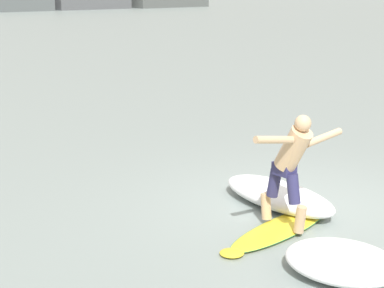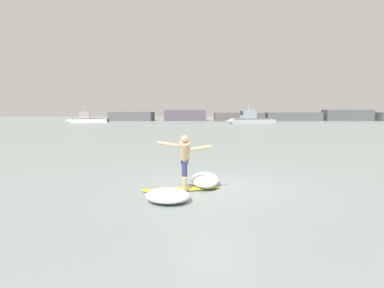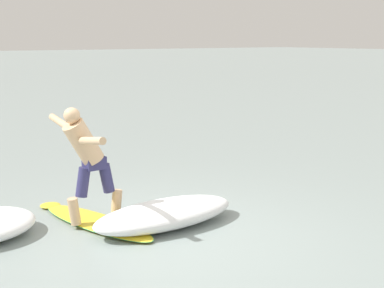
{
  "view_description": "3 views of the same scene",
  "coord_description": "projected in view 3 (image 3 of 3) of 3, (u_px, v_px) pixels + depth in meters",
  "views": [
    {
      "loc": [
        -6.37,
        -6.08,
        3.11
      ],
      "look_at": [
        -1.37,
        0.85,
        0.94
      ],
      "focal_mm": 60.0,
      "sensor_mm": 36.0,
      "label": 1
    },
    {
      "loc": [
        -0.51,
        -10.82,
        2.26
      ],
      "look_at": [
        -0.72,
        0.94,
        1.16
      ],
      "focal_mm": 35.0,
      "sensor_mm": 36.0,
      "label": 2
    },
    {
      "loc": [
        5.26,
        -3.27,
        2.39
      ],
      "look_at": [
        -0.63,
        0.85,
        0.96
      ],
      "focal_mm": 50.0,
      "sensor_mm": 36.0,
      "label": 3
    }
  ],
  "objects": [
    {
      "name": "surfboard",
      "position": [
        95.0,
        221.0,
        7.0
      ],
      "size": [
        2.28,
        1.0,
        0.2
      ],
      "color": "yellow",
      "rests_on": "ground"
    },
    {
      "name": "surfer",
      "position": [
        86.0,
        155.0,
        6.73
      ],
      "size": [
        1.48,
        0.8,
        1.5
      ],
      "color": "tan",
      "rests_on": "surfboard"
    },
    {
      "name": "ground_plane",
      "position": [
        165.0,
        237.0,
        6.53
      ],
      "size": [
        200.0,
        200.0,
        0.0
      ],
      "primitive_type": "plane",
      "color": "gray"
    },
    {
      "name": "wave_foam_at_tail",
      "position": [
        165.0,
        214.0,
        6.87
      ],
      "size": [
        0.84,
        2.01,
        0.33
      ],
      "color": "white",
      "rests_on": "ground"
    }
  ]
}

